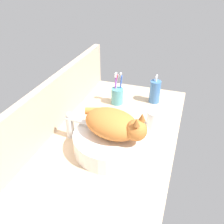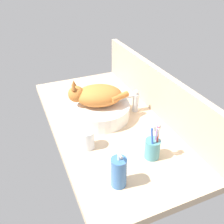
# 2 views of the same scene
# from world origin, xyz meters

# --- Properties ---
(ground_plane) EXTENTS (1.21, 0.61, 0.04)m
(ground_plane) POSITION_xyz_m (0.00, 0.00, -0.02)
(ground_plane) COLOR #D1B28E
(backsplash_panel) EXTENTS (1.21, 0.04, 0.25)m
(backsplash_panel) POSITION_xyz_m (0.00, 0.29, 0.13)
(backsplash_panel) COLOR tan
(backsplash_panel) RESTS_ON ground_plane
(sink_basin) EXTENTS (0.34, 0.34, 0.08)m
(sink_basin) POSITION_xyz_m (-0.06, -0.03, 0.04)
(sink_basin) COLOR white
(sink_basin) RESTS_ON ground_plane
(cat) EXTENTS (0.23, 0.31, 0.14)m
(cat) POSITION_xyz_m (-0.06, -0.05, 0.14)
(cat) COLOR #CC7533
(cat) RESTS_ON sink_basin
(faucet) EXTENTS (0.04, 0.12, 0.14)m
(faucet) POSITION_xyz_m (-0.04, 0.17, 0.07)
(faucet) COLOR silver
(faucet) RESTS_ON ground_plane
(soap_dispenser) EXTENTS (0.06, 0.06, 0.17)m
(soap_dispenser) POSITION_xyz_m (0.43, -0.14, 0.07)
(soap_dispenser) COLOR #3F72B2
(soap_dispenser) RESTS_ON ground_plane
(toothbrush_cup) EXTENTS (0.07, 0.07, 0.19)m
(toothbrush_cup) POSITION_xyz_m (0.34, 0.07, 0.05)
(toothbrush_cup) COLOR teal
(toothbrush_cup) RESTS_ON ground_plane
(water_glass) EXTENTS (0.07, 0.07, 0.09)m
(water_glass) POSITION_xyz_m (0.16, -0.18, 0.04)
(water_glass) COLOR white
(water_glass) RESTS_ON ground_plane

